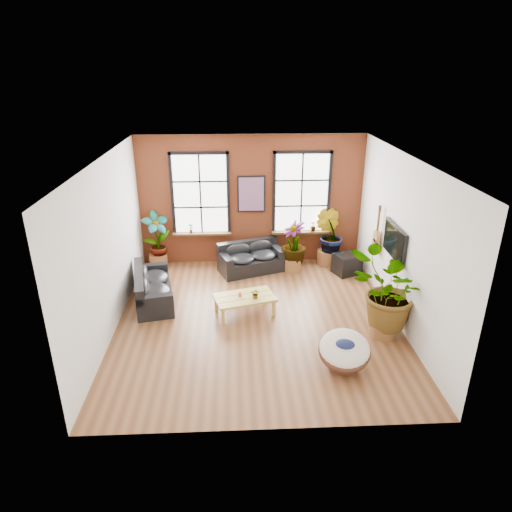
# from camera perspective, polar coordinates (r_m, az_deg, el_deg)

# --- Properties ---
(room) EXTENTS (6.04, 6.54, 3.54)m
(room) POSITION_cam_1_polar(r_m,az_deg,el_deg) (9.41, 0.13, 1.71)
(room) COLOR brown
(room) RESTS_ON ground
(sofa_back) EXTENTS (1.87, 1.35, 0.77)m
(sofa_back) POSITION_cam_1_polar(r_m,az_deg,el_deg) (12.19, -0.65, -0.27)
(sofa_back) COLOR black
(sofa_back) RESTS_ON ground
(sofa_left) EXTENTS (1.16, 2.02, 0.75)m
(sofa_left) POSITION_cam_1_polar(r_m,az_deg,el_deg) (10.90, -12.97, -3.91)
(sofa_left) COLOR black
(sofa_left) RESTS_ON ground
(coffee_table) EXTENTS (1.46, 1.07, 0.50)m
(coffee_table) POSITION_cam_1_polar(r_m,az_deg,el_deg) (10.10, -1.43, -5.33)
(coffee_table) COLOR gold
(coffee_table) RESTS_ON ground
(papasan_chair) EXTENTS (1.12, 1.13, 0.71)m
(papasan_chair) POSITION_cam_1_polar(r_m,az_deg,el_deg) (8.56, 10.99, -11.55)
(papasan_chair) COLOR #552F1E
(papasan_chair) RESTS_ON ground
(poster) EXTENTS (0.74, 0.06, 0.98)m
(poster) POSITION_cam_1_polar(r_m,az_deg,el_deg) (12.23, -0.59, 7.75)
(poster) COLOR black
(poster) RESTS_ON room
(tv_wall_unit) EXTENTS (0.13, 1.86, 1.20)m
(tv_wall_unit) POSITION_cam_1_polar(r_m,az_deg,el_deg) (10.45, 16.28, 1.77)
(tv_wall_unit) COLOR black
(tv_wall_unit) RESTS_ON room
(media_box) EXTENTS (0.80, 0.74, 0.54)m
(media_box) POSITION_cam_1_polar(r_m,az_deg,el_deg) (12.27, 11.30, -0.98)
(media_box) COLOR black
(media_box) RESTS_ON ground
(pot_back_left) EXTENTS (0.61, 0.61, 0.36)m
(pot_back_left) POSITION_cam_1_polar(r_m,az_deg,el_deg) (12.79, -12.09, -0.48)
(pot_back_left) COLOR brown
(pot_back_left) RESTS_ON ground
(pot_back_right) EXTENTS (0.62, 0.62, 0.40)m
(pot_back_right) POSITION_cam_1_polar(r_m,az_deg,el_deg) (12.79, 8.87, -0.14)
(pot_back_right) COLOR brown
(pot_back_right) RESTS_ON ground
(pot_right_wall) EXTENTS (0.59, 0.59, 0.40)m
(pot_right_wall) POSITION_cam_1_polar(r_m,az_deg,el_deg) (9.78, 15.59, -8.45)
(pot_right_wall) COLOR brown
(pot_right_wall) RESTS_ON ground
(pot_mid) EXTENTS (0.58, 0.58, 0.36)m
(pot_mid) POSITION_cam_1_polar(r_m,az_deg,el_deg) (12.30, 4.59, -1.00)
(pot_mid) COLOR brown
(pot_mid) RESTS_ON ground
(floor_plant_back_left) EXTENTS (0.90, 0.82, 1.42)m
(floor_plant_back_left) POSITION_cam_1_polar(r_m,az_deg,el_deg) (12.51, -12.28, 2.33)
(floor_plant_back_left) COLOR #124413
(floor_plant_back_left) RESTS_ON ground
(floor_plant_back_right) EXTENTS (0.99, 0.97, 1.40)m
(floor_plant_back_right) POSITION_cam_1_polar(r_m,az_deg,el_deg) (12.58, 9.10, 2.63)
(floor_plant_back_right) COLOR #124413
(floor_plant_back_right) RESTS_ON ground
(floor_plant_right_wall) EXTENTS (1.87, 1.77, 1.64)m
(floor_plant_right_wall) POSITION_cam_1_polar(r_m,az_deg,el_deg) (9.41, 16.23, -4.39)
(floor_plant_right_wall) COLOR #124413
(floor_plant_right_wall) RESTS_ON ground
(floor_plant_mid) EXTENTS (0.89, 0.89, 1.22)m
(floor_plant_mid) POSITION_cam_1_polar(r_m,az_deg,el_deg) (12.12, 4.72, 1.55)
(floor_plant_mid) COLOR #124413
(floor_plant_mid) RESTS_ON ground
(table_plant) EXTENTS (0.25, 0.24, 0.23)m
(table_plant) POSITION_cam_1_polar(r_m,az_deg,el_deg) (9.95, -0.03, -4.74)
(table_plant) COLOR #124413
(table_plant) RESTS_ON coffee_table
(sill_plant_left) EXTENTS (0.17, 0.17, 0.27)m
(sill_plant_left) POSITION_cam_1_polar(r_m,az_deg,el_deg) (12.50, -8.16, 3.46)
(sill_plant_left) COLOR #124413
(sill_plant_left) RESTS_ON room
(sill_plant_right) EXTENTS (0.19, 0.19, 0.27)m
(sill_plant_right) POSITION_cam_1_polar(r_m,az_deg,el_deg) (12.63, 7.18, 3.72)
(sill_plant_right) COLOR #124413
(sill_plant_right) RESTS_ON room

